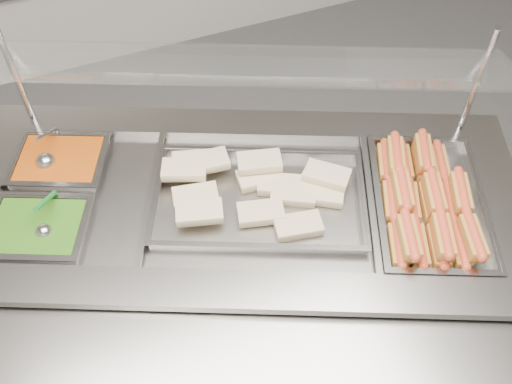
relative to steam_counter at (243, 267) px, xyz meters
name	(u,v)px	position (x,y,z in m)	size (l,w,h in m)	color
ground	(297,379)	(0.11, -0.35, -0.46)	(6.00, 6.00, 0.00)	#535356
steam_counter	(243,267)	(0.00, 0.00, 0.00)	(2.12, 1.56, 0.93)	slate
tray_rail	(233,348)	(-0.21, -0.48, 0.41)	(1.80, 1.07, 0.05)	gray
sneeze_guard	(242,66)	(0.09, 0.21, 0.84)	(1.67, 0.96, 0.45)	silver
pan_hotdogs	(427,208)	(0.59, -0.26, 0.42)	(0.55, 0.66, 0.10)	gray
pan_wraps	(259,201)	(0.06, -0.02, 0.44)	(0.81, 0.66, 0.07)	gray
pan_beans	(62,167)	(-0.55, 0.40, 0.42)	(0.38, 0.35, 0.10)	gray
pan_peas	(40,234)	(-0.67, 0.13, 0.42)	(0.38, 0.35, 0.10)	gray
hotdogs_in_buns	(424,201)	(0.56, -0.26, 0.47)	(0.43, 0.59, 0.12)	#9D6821
tortilla_wraps	(257,186)	(0.07, 0.02, 0.47)	(0.63, 0.49, 0.07)	beige
ladle	(46,160)	(-0.59, 0.41, 0.47)	(0.11, 0.19, 0.15)	#B3B4B8
serving_spoon	(45,226)	(-0.64, 0.11, 0.47)	(0.10, 0.18, 0.14)	#B3B4B8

